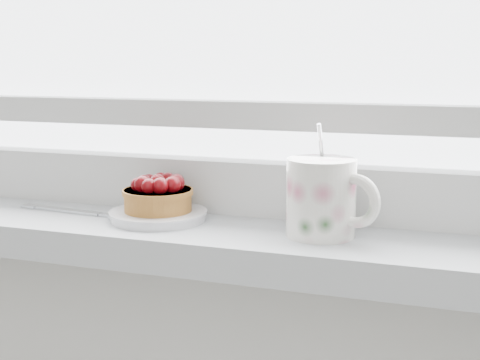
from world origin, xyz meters
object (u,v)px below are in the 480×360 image
at_px(raspberry_tart, 158,194).
at_px(floral_mug, 323,196).
at_px(saucer, 158,215).
at_px(fork, 88,213).

relative_size(raspberry_tart, floral_mug, 0.69).
distance_m(saucer, raspberry_tart, 0.03).
bearing_deg(floral_mug, raspberry_tart, 177.73).
bearing_deg(saucer, fork, -178.50).
xyz_separation_m(saucer, raspberry_tart, (0.00, -0.00, 0.03)).
distance_m(raspberry_tart, fork, 0.11).
height_order(saucer, floral_mug, floral_mug).
bearing_deg(saucer, raspberry_tart, -18.26).
xyz_separation_m(raspberry_tart, floral_mug, (0.21, -0.01, 0.01)).
bearing_deg(raspberry_tart, fork, -178.66).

